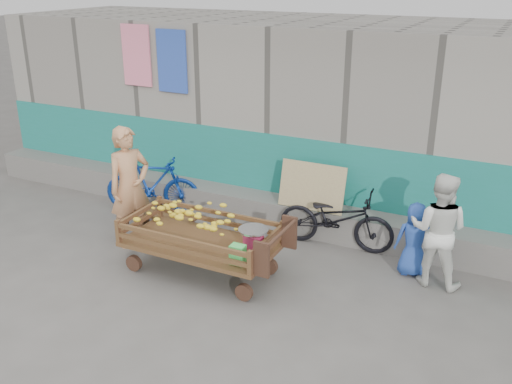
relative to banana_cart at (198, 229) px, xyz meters
The scene contains 9 objects.
ground 1.04m from the banana_cart, 39.91° to the right, with size 80.00×80.00×0.00m, color #53514C.
building_wall 3.67m from the banana_cart, 79.84° to the left, with size 12.00×3.50×3.00m.
banana_cart is the anchor object (origin of this frame).
bench 1.54m from the banana_cart, 143.14° to the left, with size 1.07×0.32×0.27m.
vendor_man 1.37m from the banana_cart, 166.81° to the left, with size 0.65×0.42×1.77m, color tan.
woman 3.06m from the banana_cart, 21.09° to the left, with size 0.73×0.57×1.49m, color white.
child 2.83m from the banana_cart, 25.37° to the left, with size 0.49×0.32×1.00m, color #264CAF.
bicycle_dark 2.07m from the banana_cart, 47.68° to the left, with size 0.58×1.67×0.88m, color black.
bicycle_blue 2.25m from the banana_cart, 141.25° to the left, with size 0.45×1.59×0.96m, color navy.
Camera 1 is at (3.04, -5.16, 3.78)m, focal length 40.00 mm.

